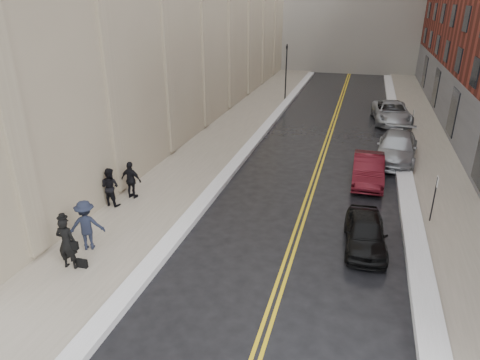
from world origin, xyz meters
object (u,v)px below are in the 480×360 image
Objects in this scene: pedestrian_b at (86,225)px; car_silver_far at (391,112)px; car_maroon at (368,169)px; car_silver_near at (397,148)px; car_black at (365,232)px; pedestrian_c at (131,180)px; pedestrian_main at (67,243)px; pedestrian_a at (110,187)px.

car_silver_far is at bearing -142.27° from pedestrian_b.
car_silver_near is at bearing 66.83° from car_maroon.
car_black is 0.86× the size of car_maroon.
car_maroon is 2.23× the size of pedestrian_b.
car_silver_near is 15.59m from pedestrian_c.
car_silver_near is 19.19m from pedestrian_main.
pedestrian_c is (0.55, 0.96, 0.01)m from pedestrian_a.
car_silver_far reaches higher than car_maroon.
car_silver_near is 8.93m from car_silver_far.
car_black is 1.93× the size of pedestrian_b.
pedestrian_a is 0.99× the size of pedestrian_c.
pedestrian_main reaches higher than pedestrian_b.
car_silver_near reaches higher than car_maroon.
pedestrian_b is at bearing -124.05° from car_silver_near.
pedestrian_main reaches higher than pedestrian_c.
car_black is at bearing -100.39° from car_silver_far.
car_silver_far is at bearing -121.15° from pedestrian_main.
car_maroon is at bearing -106.08° from car_silver_near.
car_maroon is 0.80× the size of car_silver_near.
pedestrian_main is (-10.10, -11.31, 0.42)m from car_maroon.
pedestrian_main is at bearing -121.57° from car_silver_far.
car_silver_near is 18.24m from pedestrian_b.
pedestrian_main is 1.09× the size of pedestrian_c.
pedestrian_main is 1.10× the size of pedestrian_a.
car_silver_far is at bearing 81.42° from car_black.
car_black is at bearing -90.83° from car_maroon.
car_silver_near is (1.60, 10.63, 0.15)m from car_black.
car_silver_far is (0.00, 8.93, -0.00)m from car_silver_near.
car_silver_near is at bearing -155.25° from pedestrian_b.
pedestrian_c is at bearing -87.90° from pedestrian_main.
pedestrian_main is at bearing 69.38° from pedestrian_b.
pedestrian_a is (-13.00, -10.34, 0.26)m from car_silver_near.
car_maroon is at bearing -137.04° from pedestrian_main.
car_maroon is (0.00, 6.74, 0.08)m from car_black.
car_maroon is 14.30m from pedestrian_b.
pedestrian_main is (-10.10, -4.57, 0.50)m from car_black.
pedestrian_main reaches higher than car_black.
pedestrian_a is 1.11m from pedestrian_c.
pedestrian_a is at bearing -151.34° from car_maroon.
car_maroon is 0.77× the size of car_silver_far.
car_black is at bearing -160.92° from pedestrian_main.
car_black is 10.76m from car_silver_near.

